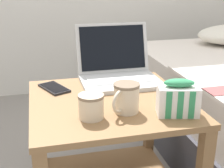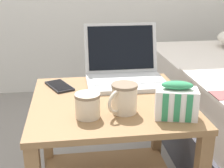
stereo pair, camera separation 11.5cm
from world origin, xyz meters
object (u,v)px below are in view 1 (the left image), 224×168
(laptop, at_px, (118,70))
(snack_bag, at_px, (178,99))
(mug_front_right, at_px, (126,97))
(cell_phone, at_px, (54,88))
(mug_front_left, at_px, (91,105))

(laptop, distance_m, snack_bag, 0.42)
(laptop, relative_size, mug_front_right, 2.92)
(mug_front_right, bearing_deg, cell_phone, 128.19)
(laptop, height_order, mug_front_left, laptop)
(laptop, height_order, cell_phone, laptop)
(mug_front_left, distance_m, snack_bag, 0.30)
(cell_phone, bearing_deg, laptop, 8.42)
(laptop, xyz_separation_m, mug_front_right, (-0.06, -0.34, 0.01))
(snack_bag, bearing_deg, laptop, 104.69)
(snack_bag, relative_size, cell_phone, 0.90)
(laptop, height_order, snack_bag, laptop)
(mug_front_left, relative_size, mug_front_right, 1.05)
(snack_bag, distance_m, cell_phone, 0.54)
(mug_front_right, height_order, snack_bag, snack_bag)
(mug_front_left, bearing_deg, snack_bag, -9.03)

